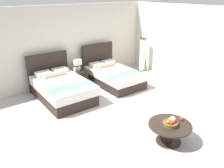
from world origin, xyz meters
TOP-DOWN VIEW (x-y plane):
  - ground_plane at (0.00, 0.00)m, footprint 10.06×9.64m
  - wall_back at (0.00, 3.02)m, footprint 10.06×0.12m
  - wall_side_right at (3.23, 0.40)m, footprint 0.12×5.24m
  - bed_near_window at (-1.01, 1.80)m, footprint 1.42×2.14m
  - bed_near_corner at (1.01, 1.82)m, footprint 1.36×2.17m
  - nightstand at (-0.07, 2.37)m, footprint 0.53×0.42m
  - table_lamp at (-0.07, 2.39)m, footprint 0.29×0.29m
  - vase at (-0.23, 2.33)m, footprint 0.10×0.10m
  - coffee_table at (-0.13, -1.66)m, footprint 0.94×0.94m
  - fruit_bowl at (-0.15, -1.68)m, footprint 0.33×0.33m
  - loose_apple at (0.21, -1.71)m, footprint 0.08×0.08m
  - floor_lamp_corner at (2.81, 2.17)m, footprint 0.20×0.20m

SIDE VIEW (x-z plane):
  - ground_plane at x=0.00m, z-range -0.02..0.00m
  - nightstand at x=-0.07m, z-range 0.00..0.54m
  - bed_near_corner at x=1.01m, z-range -0.34..0.94m
  - coffee_table at x=-0.13m, z-range 0.10..0.55m
  - bed_near_window at x=-1.01m, z-range -0.28..0.96m
  - loose_apple at x=0.21m, z-range 0.45..0.52m
  - fruit_bowl at x=-0.15m, z-range 0.42..0.61m
  - vase at x=-0.23m, z-range 0.54..0.72m
  - floor_lamp_corner at x=2.81m, z-range 0.00..1.36m
  - table_lamp at x=-0.07m, z-range 0.59..0.99m
  - wall_back at x=0.00m, z-range 0.00..2.71m
  - wall_side_right at x=3.23m, z-range 0.00..2.71m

